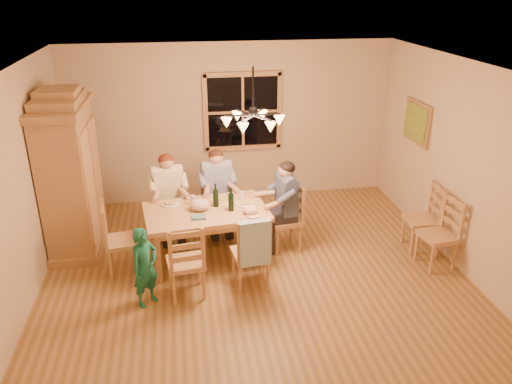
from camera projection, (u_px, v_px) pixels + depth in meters
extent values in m
plane|color=brown|center=(253.00, 269.00, 6.76)|extent=(5.50, 5.50, 0.00)
cube|color=white|center=(253.00, 66.00, 5.69)|extent=(5.50, 5.00, 0.02)
cube|color=beige|center=(231.00, 123.00, 8.49)|extent=(5.50, 0.02, 2.70)
cube|color=beige|center=(21.00, 190.00, 5.83)|extent=(0.02, 5.00, 2.70)
cube|color=beige|center=(458.00, 164.00, 6.62)|extent=(0.02, 5.00, 2.70)
cube|color=black|center=(243.00, 112.00, 8.42)|extent=(1.20, 0.03, 1.20)
cube|color=#AE864C|center=(243.00, 112.00, 8.41)|extent=(1.30, 0.06, 1.30)
cube|color=olive|center=(417.00, 122.00, 7.61)|extent=(0.04, 0.78, 0.64)
cube|color=#1E6B2D|center=(415.00, 122.00, 7.60)|extent=(0.02, 0.68, 0.54)
cylinder|color=black|center=(253.00, 89.00, 5.80)|extent=(0.02, 0.02, 0.53)
sphere|color=black|center=(253.00, 112.00, 5.90)|extent=(0.12, 0.12, 0.12)
cylinder|color=black|center=(266.00, 114.00, 5.94)|extent=(0.34, 0.02, 0.02)
cone|color=#FFB259|center=(279.00, 120.00, 5.99)|extent=(0.13, 0.13, 0.12)
cylinder|color=black|center=(258.00, 112.00, 6.05)|extent=(0.19, 0.31, 0.02)
cone|color=#FFB259|center=(262.00, 115.00, 6.22)|extent=(0.13, 0.13, 0.12)
cylinder|color=black|center=(245.00, 112.00, 6.03)|extent=(0.19, 0.31, 0.02)
cone|color=#FFB259|center=(237.00, 116.00, 6.18)|extent=(0.13, 0.13, 0.12)
cylinder|color=black|center=(240.00, 116.00, 5.89)|extent=(0.34, 0.02, 0.02)
cone|color=#FFB259|center=(226.00, 123.00, 5.90)|extent=(0.13, 0.13, 0.12)
cylinder|color=black|center=(248.00, 118.00, 5.78)|extent=(0.19, 0.31, 0.02)
cone|color=#FFB259|center=(243.00, 128.00, 5.67)|extent=(0.13, 0.13, 0.12)
cylinder|color=black|center=(262.00, 118.00, 5.80)|extent=(0.19, 0.31, 0.02)
cone|color=#FFB259|center=(271.00, 127.00, 5.72)|extent=(0.13, 0.13, 0.12)
cube|color=olive|center=(71.00, 181.00, 7.01)|extent=(0.60, 1.30, 2.00)
cube|color=olive|center=(59.00, 107.00, 6.60)|extent=(0.66, 1.40, 0.10)
cube|color=olive|center=(58.00, 100.00, 6.56)|extent=(0.58, 1.00, 0.12)
cube|color=olive|center=(57.00, 92.00, 6.52)|extent=(0.52, 0.55, 0.10)
cube|color=#AE864C|center=(90.00, 189.00, 6.76)|extent=(0.03, 0.55, 1.60)
cube|color=#AE864C|center=(97.00, 171.00, 7.36)|extent=(0.03, 0.55, 1.60)
cube|color=olive|center=(80.00, 240.00, 7.38)|extent=(0.66, 1.40, 0.12)
cube|color=tan|center=(206.00, 212.00, 6.71)|extent=(1.74, 1.19, 0.06)
cube|color=#AE864C|center=(206.00, 217.00, 6.74)|extent=(1.57, 1.02, 0.10)
cylinder|color=#AE864C|center=(158.00, 258.00, 6.33)|extent=(0.09, 0.09, 0.70)
cylinder|color=#AE864C|center=(265.00, 243.00, 6.69)|extent=(0.09, 0.09, 0.70)
cylinder|color=#AE864C|center=(152.00, 230.00, 7.03)|extent=(0.09, 0.09, 0.70)
cylinder|color=#AE864C|center=(249.00, 218.00, 7.39)|extent=(0.09, 0.09, 0.70)
cube|color=#AE864C|center=(170.00, 211.00, 7.40)|extent=(0.49, 0.47, 0.06)
cube|color=#AE864C|center=(169.00, 194.00, 7.29)|extent=(0.38, 0.10, 0.54)
cube|color=#AE864C|center=(218.00, 205.00, 7.58)|extent=(0.49, 0.47, 0.06)
cube|color=#AE864C|center=(217.00, 189.00, 7.47)|extent=(0.38, 0.10, 0.54)
cube|color=#AE864C|center=(186.00, 263.00, 6.04)|extent=(0.49, 0.47, 0.06)
cube|color=#AE864C|center=(184.00, 243.00, 5.93)|extent=(0.38, 0.10, 0.54)
cube|color=#AE864C|center=(250.00, 253.00, 6.25)|extent=(0.49, 0.47, 0.06)
cube|color=#AE864C|center=(250.00, 234.00, 6.14)|extent=(0.38, 0.10, 0.54)
cube|color=#AE864C|center=(122.00, 241.00, 6.53)|extent=(0.47, 0.49, 0.06)
cube|color=#AE864C|center=(120.00, 223.00, 6.43)|extent=(0.10, 0.38, 0.54)
cube|color=#AE864C|center=(285.00, 220.00, 7.11)|extent=(0.47, 0.49, 0.06)
cube|color=#AE864C|center=(285.00, 203.00, 7.00)|extent=(0.10, 0.38, 0.54)
cube|color=beige|center=(168.00, 186.00, 7.24)|extent=(0.42, 0.27, 0.52)
cube|color=#262328|center=(170.00, 206.00, 7.36)|extent=(0.43, 0.46, 0.14)
sphere|color=tan|center=(166.00, 162.00, 7.09)|extent=(0.21, 0.21, 0.21)
ellipsoid|color=#592614|center=(166.00, 160.00, 7.08)|extent=(0.22, 0.22, 0.17)
cube|color=navy|center=(217.00, 181.00, 7.43)|extent=(0.42, 0.27, 0.52)
cube|color=#262328|center=(218.00, 200.00, 7.55)|extent=(0.43, 0.46, 0.14)
sphere|color=tan|center=(216.00, 157.00, 7.28)|extent=(0.21, 0.21, 0.21)
ellipsoid|color=#381E11|center=(216.00, 155.00, 7.26)|extent=(0.22, 0.22, 0.17)
cube|color=#424F69|center=(285.00, 195.00, 6.95)|extent=(0.27, 0.42, 0.52)
cube|color=#262328|center=(285.00, 215.00, 7.08)|extent=(0.46, 0.43, 0.14)
sphere|color=tan|center=(286.00, 170.00, 6.80)|extent=(0.21, 0.21, 0.21)
ellipsoid|color=black|center=(286.00, 168.00, 6.79)|extent=(0.22, 0.22, 0.17)
cube|color=#99C0D0|center=(254.00, 243.00, 5.98)|extent=(0.39, 0.15, 0.58)
cylinder|color=black|center=(216.00, 195.00, 6.74)|extent=(0.08, 0.08, 0.33)
cylinder|color=black|center=(231.00, 199.00, 6.61)|extent=(0.08, 0.08, 0.33)
cylinder|color=white|center=(170.00, 204.00, 6.86)|extent=(0.26, 0.26, 0.02)
cylinder|color=white|center=(225.00, 200.00, 6.98)|extent=(0.26, 0.26, 0.02)
cylinder|color=white|center=(245.00, 203.00, 6.87)|extent=(0.26, 0.26, 0.02)
cylinder|color=silver|center=(193.00, 200.00, 6.82)|extent=(0.06, 0.06, 0.14)
cylinder|color=silver|center=(242.00, 196.00, 6.94)|extent=(0.06, 0.06, 0.14)
ellipsoid|color=beige|center=(250.00, 210.00, 6.57)|extent=(0.20, 0.20, 0.11)
cube|color=teal|center=(199.00, 217.00, 6.46)|extent=(0.20, 0.16, 0.03)
ellipsoid|color=#C9AC92|center=(200.00, 205.00, 6.66)|extent=(0.28, 0.22, 0.15)
imported|color=#186C52|center=(145.00, 267.00, 5.85)|extent=(0.43, 0.43, 1.00)
cube|color=#AE864C|center=(421.00, 220.00, 7.10)|extent=(0.45, 0.47, 0.06)
cube|color=#AE864C|center=(424.00, 203.00, 6.99)|extent=(0.08, 0.38, 0.54)
cube|color=#AE864C|center=(438.00, 236.00, 6.67)|extent=(0.47, 0.49, 0.06)
cube|color=#AE864C|center=(441.00, 218.00, 6.56)|extent=(0.09, 0.38, 0.54)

